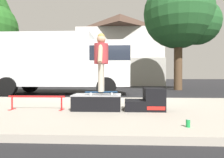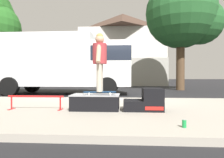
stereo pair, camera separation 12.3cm
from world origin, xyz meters
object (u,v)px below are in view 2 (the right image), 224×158
grind_rail (36,99)px  box_truck (65,62)px  kicker_ramp (146,101)px  street_tree_main (185,16)px  skater_kid (100,57)px  skateboard (100,92)px  skate_box (96,101)px  soda_can (184,124)px

grind_rail → box_truck: size_ratio=0.20×
kicker_ramp → street_tree_main: size_ratio=0.12×
box_truck → street_tree_main: 8.79m
skater_kid → street_tree_main: size_ratio=0.19×
skateboard → grind_rail: bearing=-176.7°
kicker_ramp → street_tree_main: 10.99m
kicker_ramp → skateboard: size_ratio=1.15×
kicker_ramp → box_truck: size_ratio=0.13×
street_tree_main → grind_rail: bearing=-123.7°
skateboard → street_tree_main: street_tree_main is taller
skate_box → grind_rail: skate_box is taller
soda_can → box_truck: (-4.09, 7.17, 1.52)m
skater_kid → soda_can: skater_kid is taller
skateboard → kicker_ramp: bearing=0.2°
skater_kid → box_truck: (-2.54, 5.56, 0.31)m
kicker_ramp → soda_can: (0.43, -1.62, -0.16)m
skateboard → skater_kid: 0.84m
skateboard → box_truck: 6.22m
grind_rail → soda_can: size_ratio=10.98×
kicker_ramp → skater_kid: size_ratio=0.65×
skater_kid → street_tree_main: (4.67, 9.26, 3.71)m
skate_box → kicker_ramp: size_ratio=1.26×
skateboard → soda_can: (1.55, -1.62, -0.37)m
grind_rail → soda_can: 3.47m
street_tree_main → skateboard: bearing=-116.7°
kicker_ramp → skateboard: 1.14m
kicker_ramp → box_truck: 6.79m
skate_box → grind_rail: 1.46m
skate_box → street_tree_main: 11.46m
street_tree_main → soda_can: bearing=-106.0°
grind_rail → skater_kid: size_ratio=0.98×
kicker_ramp → soda_can: size_ratio=7.28×
skateboard → skater_kid: (-0.00, 0.00, 0.84)m
skate_box → kicker_ramp: 1.22m
skate_box → soda_can: size_ratio=9.17×
grind_rail → street_tree_main: 12.19m
kicker_ramp → grind_rail: size_ratio=0.66×
skate_box → grind_rail: bearing=-176.3°
grind_rail → street_tree_main: (6.23, 9.35, 4.73)m
skater_kid → soda_can: (1.55, -1.62, -1.21)m
soda_can → box_truck: box_truck is taller
grind_rail → street_tree_main: street_tree_main is taller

